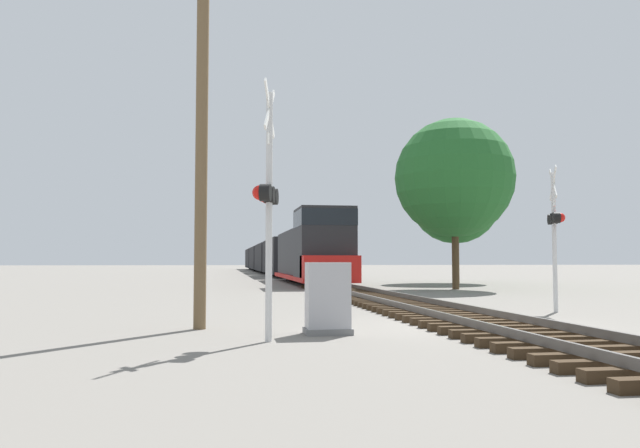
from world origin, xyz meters
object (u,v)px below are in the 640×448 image
at_px(freight_train, 271,258).
at_px(crossing_signal_far, 555,224).
at_px(utility_pole, 202,132).
at_px(crossing_signal_near, 267,198).
at_px(tree_mid_background, 455,198).
at_px(tree_far_right, 454,178).
at_px(relay_cabinet, 328,299).

xyz_separation_m(freight_train, crossing_signal_far, (3.73, -53.36, 0.64)).
bearing_deg(utility_pole, crossing_signal_near, -61.01).
distance_m(freight_train, crossing_signal_far, 53.49).
bearing_deg(crossing_signal_near, tree_mid_background, 167.52).
bearing_deg(utility_pole, tree_mid_background, 58.47).
bearing_deg(freight_train, utility_pole, -95.99).
xyz_separation_m(utility_pole, tree_far_right, (12.02, 16.51, 1.46)).
relative_size(tree_far_right, tree_mid_background, 1.02).
bearing_deg(crossing_signal_far, freight_train, 22.60).
bearing_deg(tree_mid_background, crossing_signal_far, -104.46).
distance_m(freight_train, utility_pole, 56.49).
relative_size(freight_train, utility_pole, 10.08).
xyz_separation_m(freight_train, tree_far_right, (6.13, -39.62, 3.81)).
height_order(crossing_signal_near, tree_mid_background, tree_mid_background).
xyz_separation_m(crossing_signal_near, crossing_signal_far, (8.38, 5.01, -0.11)).
height_order(freight_train, relay_cabinet, freight_train).
bearing_deg(tree_far_right, relay_cabinet, -118.16).
bearing_deg(freight_train, relay_cabinet, -93.38).
height_order(crossing_signal_near, tree_far_right, tree_far_right).
bearing_deg(tree_far_right, crossing_signal_near, -119.89).
bearing_deg(relay_cabinet, tree_mid_background, 63.96).
height_order(crossing_signal_near, crossing_signal_far, crossing_signal_near).
xyz_separation_m(relay_cabinet, utility_pole, (-2.49, 1.30, 3.46)).
bearing_deg(crossing_signal_far, relay_cabinet, 138.33).
bearing_deg(crossing_signal_near, utility_pole, -136.13).
height_order(freight_train, tree_far_right, tree_far_right).
height_order(crossing_signal_far, tree_mid_background, tree_mid_background).
bearing_deg(freight_train, tree_mid_background, -73.06).
distance_m(crossing_signal_far, tree_mid_background, 23.19).
distance_m(freight_train, tree_mid_background, 32.71).
relative_size(relay_cabinet, utility_pole, 0.17).
bearing_deg(relay_cabinet, utility_pole, 152.48).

